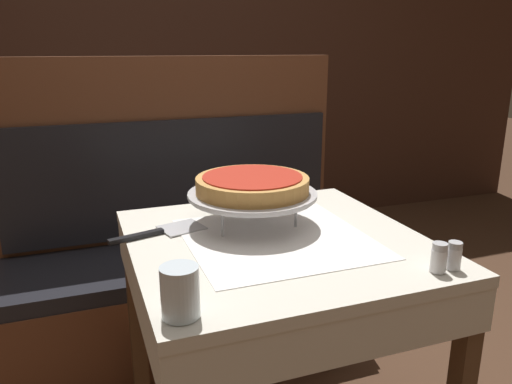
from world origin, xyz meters
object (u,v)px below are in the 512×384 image
at_px(dining_table_rear, 126,164).
at_px(condiment_caddy, 105,135).
at_px(pizza_server, 162,231).
at_px(pepper_shaker, 454,256).
at_px(deep_dish_pizza, 252,184).
at_px(booth_bench, 185,270).
at_px(water_glass_near, 180,292).
at_px(pizza_pan_stand, 252,196).
at_px(salt_shaker, 439,258).
at_px(dining_table_front, 277,270).

distance_m(dining_table_rear, condiment_caddy, 0.20).
bearing_deg(pizza_server, pepper_shaker, -38.22).
bearing_deg(dining_table_rear, deep_dish_pizza, -81.85).
distance_m(booth_bench, deep_dish_pizza, 0.81).
bearing_deg(dining_table_rear, booth_bench, -81.90).
bearing_deg(water_glass_near, pepper_shaker, -0.82).
bearing_deg(deep_dish_pizza, pizza_pan_stand, 104.04).
bearing_deg(salt_shaker, booth_bench, 109.90).
bearing_deg(pepper_shaker, booth_bench, 111.98).
xyz_separation_m(pizza_server, water_glass_near, (-0.04, -0.46, 0.05)).
distance_m(dining_table_front, deep_dish_pizza, 0.25).
xyz_separation_m(water_glass_near, pepper_shaker, (0.65, -0.01, -0.02)).
bearing_deg(pizza_pan_stand, condiment_caddy, 100.84).
height_order(water_glass_near, condiment_caddy, condiment_caddy).
xyz_separation_m(pizza_pan_stand, pepper_shaker, (0.34, -0.45, -0.06)).
relative_size(pepper_shaker, condiment_caddy, 0.47).
height_order(booth_bench, pizza_server, booth_bench).
height_order(dining_table_front, pizza_server, pizza_server).
bearing_deg(pepper_shaker, pizza_pan_stand, 126.89).
relative_size(booth_bench, pizza_server, 5.13).
distance_m(dining_table_front, pepper_shaker, 0.47).
xyz_separation_m(dining_table_front, dining_table_rear, (-0.24, 1.63, -0.03)).
bearing_deg(deep_dish_pizza, pizza_server, 175.23).
bearing_deg(dining_table_rear, pizza_server, -91.85).
distance_m(water_glass_near, condiment_caddy, 2.04).
relative_size(pizza_pan_stand, condiment_caddy, 2.64).
bearing_deg(pizza_pan_stand, deep_dish_pizza, -75.96).
xyz_separation_m(pizza_server, pepper_shaker, (0.60, -0.47, 0.03)).
bearing_deg(salt_shaker, dining_table_rear, 104.65).
distance_m(dining_table_front, condiment_caddy, 1.76).
distance_m(dining_table_rear, pizza_server, 1.49).
xyz_separation_m(dining_table_rear, deep_dish_pizza, (0.22, -1.50, 0.25)).
relative_size(booth_bench, water_glass_near, 13.92).
xyz_separation_m(deep_dish_pizza, pizza_server, (-0.26, 0.02, -0.12)).
distance_m(pizza_server, pepper_shaker, 0.77).
distance_m(dining_table_front, dining_table_rear, 1.65).
relative_size(booth_bench, salt_shaker, 20.40).
bearing_deg(pizza_pan_stand, pepper_shaker, -53.11).
distance_m(dining_table_rear, pizza_pan_stand, 1.53).
bearing_deg(booth_bench, salt_shaker, -70.10).
xyz_separation_m(dining_table_front, pizza_server, (-0.29, 0.15, 0.10)).
bearing_deg(salt_shaker, pepper_shaker, -0.00).
bearing_deg(pepper_shaker, condiment_caddy, 107.48).
xyz_separation_m(booth_bench, salt_shaker, (0.38, -1.06, 0.44)).
xyz_separation_m(pizza_server, salt_shaker, (0.56, -0.47, 0.03)).
relative_size(booth_bench, deep_dish_pizza, 4.39).
height_order(booth_bench, salt_shaker, booth_bench).
relative_size(dining_table_rear, condiment_caddy, 5.18).
height_order(pizza_pan_stand, water_glass_near, water_glass_near).
distance_m(dining_table_front, pizza_pan_stand, 0.23).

